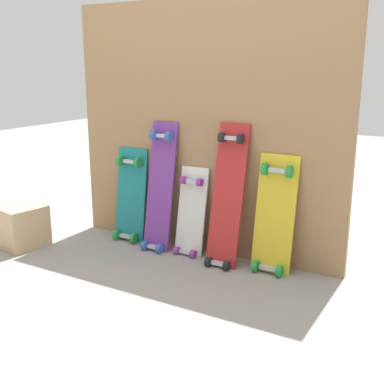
{
  "coord_description": "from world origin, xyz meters",
  "views": [
    {
      "loc": [
        1.47,
        -2.61,
        1.19
      ],
      "look_at": [
        0.0,
        -0.07,
        0.42
      ],
      "focal_mm": 46.21,
      "sensor_mm": 36.0,
      "label": 1
    }
  ],
  "objects_px": {
    "skateboard_red": "(227,201)",
    "skateboard_teal": "(130,199)",
    "skateboard_purple": "(160,192)",
    "wooden_crate": "(22,226)",
    "skateboard_white": "(191,217)",
    "skateboard_yellow": "(274,219)"
  },
  "relations": [
    {
      "from": "skateboard_purple",
      "to": "skateboard_white",
      "type": "relative_size",
      "value": 1.42
    },
    {
      "from": "skateboard_purple",
      "to": "skateboard_white",
      "type": "height_order",
      "value": "skateboard_purple"
    },
    {
      "from": "skateboard_teal",
      "to": "skateboard_yellow",
      "type": "xyz_separation_m",
      "value": [
        1.04,
        -0.01,
        0.03
      ]
    },
    {
      "from": "skateboard_yellow",
      "to": "skateboard_purple",
      "type": "bearing_deg",
      "value": -178.45
    },
    {
      "from": "skateboard_teal",
      "to": "wooden_crate",
      "type": "xyz_separation_m",
      "value": [
        -0.55,
        -0.47,
        -0.15
      ]
    },
    {
      "from": "skateboard_red",
      "to": "skateboard_teal",
      "type": "bearing_deg",
      "value": 176.49
    },
    {
      "from": "skateboard_purple",
      "to": "skateboard_white",
      "type": "bearing_deg",
      "value": 5.38
    },
    {
      "from": "skateboard_teal",
      "to": "skateboard_white",
      "type": "xyz_separation_m",
      "value": [
        0.49,
        -0.01,
        -0.05
      ]
    },
    {
      "from": "skateboard_red",
      "to": "skateboard_purple",
      "type": "bearing_deg",
      "value": 178.29
    },
    {
      "from": "skateboard_yellow",
      "to": "skateboard_teal",
      "type": "bearing_deg",
      "value": 179.41
    },
    {
      "from": "skateboard_white",
      "to": "wooden_crate",
      "type": "distance_m",
      "value": 1.14
    },
    {
      "from": "skateboard_red",
      "to": "skateboard_yellow",
      "type": "bearing_deg",
      "value": 7.07
    },
    {
      "from": "skateboard_white",
      "to": "wooden_crate",
      "type": "height_order",
      "value": "skateboard_white"
    },
    {
      "from": "skateboard_red",
      "to": "wooden_crate",
      "type": "height_order",
      "value": "skateboard_red"
    },
    {
      "from": "skateboard_teal",
      "to": "skateboard_red",
      "type": "distance_m",
      "value": 0.76
    },
    {
      "from": "skateboard_white",
      "to": "wooden_crate",
      "type": "xyz_separation_m",
      "value": [
        -1.04,
        -0.46,
        -0.1
      ]
    },
    {
      "from": "skateboard_white",
      "to": "skateboard_yellow",
      "type": "distance_m",
      "value": 0.56
    },
    {
      "from": "skateboard_purple",
      "to": "wooden_crate",
      "type": "distance_m",
      "value": 0.96
    },
    {
      "from": "skateboard_white",
      "to": "wooden_crate",
      "type": "relative_size",
      "value": 2.28
    },
    {
      "from": "skateboard_yellow",
      "to": "wooden_crate",
      "type": "distance_m",
      "value": 1.67
    },
    {
      "from": "skateboard_yellow",
      "to": "wooden_crate",
      "type": "height_order",
      "value": "skateboard_yellow"
    },
    {
      "from": "skateboard_teal",
      "to": "skateboard_red",
      "type": "relative_size",
      "value": 0.76
    }
  ]
}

